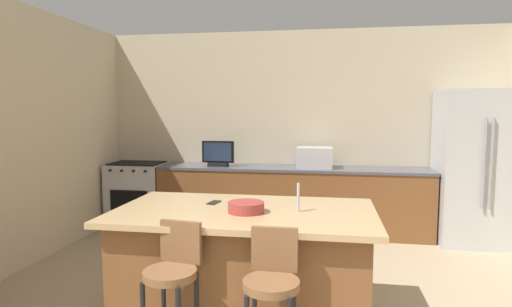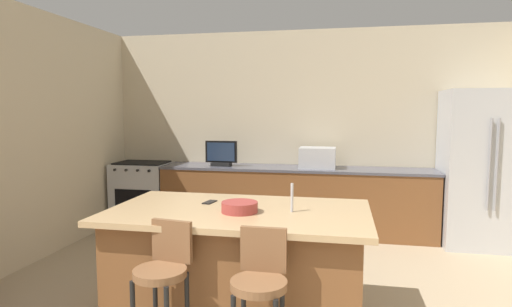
% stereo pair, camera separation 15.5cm
% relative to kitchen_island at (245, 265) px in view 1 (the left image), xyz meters
% --- Properties ---
extents(wall_back, '(6.05, 0.12, 2.80)m').
position_rel_kitchen_island_xyz_m(wall_back, '(0.22, 2.97, 0.93)').
color(wall_back, beige).
rests_on(wall_back, ground_plane).
extents(counter_back, '(3.70, 0.62, 0.91)m').
position_rel_kitchen_island_xyz_m(counter_back, '(0.16, 2.59, -0.01)').
color(counter_back, brown).
rests_on(counter_back, ground_plane).
extents(kitchen_island, '(2.01, 1.15, 0.91)m').
position_rel_kitchen_island_xyz_m(kitchen_island, '(0.00, 0.00, 0.00)').
color(kitchen_island, black).
rests_on(kitchen_island, ground_plane).
extents(refrigerator, '(0.92, 0.81, 1.93)m').
position_rel_kitchen_island_xyz_m(refrigerator, '(2.48, 2.50, 0.50)').
color(refrigerator, '#B7BABF').
rests_on(refrigerator, ground_plane).
extents(range_oven, '(0.79, 0.63, 0.93)m').
position_rel_kitchen_island_xyz_m(range_oven, '(-2.10, 2.59, -0.01)').
color(range_oven, '#B7BABF').
rests_on(range_oven, ground_plane).
extents(microwave, '(0.48, 0.36, 0.28)m').
position_rel_kitchen_island_xyz_m(microwave, '(0.46, 2.59, 0.58)').
color(microwave, '#B7BABF').
rests_on(microwave, counter_back).
extents(tv_monitor, '(0.45, 0.16, 0.35)m').
position_rel_kitchen_island_xyz_m(tv_monitor, '(-0.87, 2.54, 0.60)').
color(tv_monitor, black).
rests_on(tv_monitor, counter_back).
extents(sink_faucet_back, '(0.02, 0.02, 0.24)m').
position_rel_kitchen_island_xyz_m(sink_faucet_back, '(0.23, 2.69, 0.56)').
color(sink_faucet_back, '#B2B2B7').
rests_on(sink_faucet_back, counter_back).
extents(sink_faucet_island, '(0.02, 0.02, 0.22)m').
position_rel_kitchen_island_xyz_m(sink_faucet_island, '(0.42, 0.00, 0.56)').
color(sink_faucet_island, '#B2B2B7').
rests_on(sink_faucet_island, kitchen_island).
extents(bar_stool_left, '(0.34, 0.36, 0.96)m').
position_rel_kitchen_island_xyz_m(bar_stool_left, '(-0.33, -0.68, 0.10)').
color(bar_stool_left, brown).
rests_on(bar_stool_left, ground_plane).
extents(bar_stool_right, '(0.34, 0.34, 0.96)m').
position_rel_kitchen_island_xyz_m(bar_stool_right, '(0.31, -0.75, 0.11)').
color(bar_stool_right, brown).
rests_on(bar_stool_right, ground_plane).
extents(fruit_bowl, '(0.27, 0.27, 0.08)m').
position_rel_kitchen_island_xyz_m(fruit_bowl, '(0.03, -0.09, 0.49)').
color(fruit_bowl, '#993833').
rests_on(fruit_bowl, kitchen_island).
extents(cell_phone, '(0.10, 0.16, 0.01)m').
position_rel_kitchen_island_xyz_m(cell_phone, '(-0.30, 0.19, 0.45)').
color(cell_phone, black).
rests_on(cell_phone, kitchen_island).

